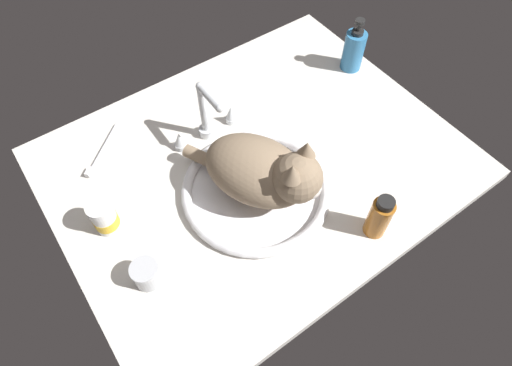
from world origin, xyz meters
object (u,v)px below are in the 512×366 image
Objects in this scene: sink_basin at (256,190)px; cat at (265,172)px; pill_bottle at (104,217)px; toothbrush at (102,151)px; soap_pump_bottle at (354,50)px; faucet at (206,118)px; metal_jar at (146,274)px; amber_bottle at (379,217)px.

cat reaches higher than sink_basin.
pill_bottle is 0.65× the size of toothbrush.
soap_pump_bottle is 1.16× the size of toothbrush.
pill_bottle is at bearing -163.42° from faucet.
metal_jar is 0.42× the size of toothbrush.
soap_pump_bottle is (48.70, 22.73, -3.71)cm from cat.
amber_bottle reaches higher than toothbrush.
sink_basin is 2.56× the size of toothbrush.
metal_jar reaches higher than toothbrush.
faucet reaches higher than sink_basin.
metal_jar is (-81.67, -25.44, -3.37)cm from soap_pump_bottle.
cat reaches higher than soap_pump_bottle.
toothbrush is (7.80, 21.45, -3.68)cm from pill_bottle.
metal_jar is at bearing -171.23° from sink_basin.
amber_bottle is (48.12, -19.35, 2.96)cm from metal_jar.
sink_basin is at bearing -52.58° from toothbrush.
sink_basin is at bearing -90.00° from faucet.
metal_jar is 51.95cm from amber_bottle.
amber_bottle is 0.89× the size of toothbrush.
soap_pump_bottle is at bearing 17.30° from metal_jar.
soap_pump_bottle reaches higher than pill_bottle.
toothbrush is at bearing 70.02° from pill_bottle.
pill_bottle is at bearing 157.58° from cat.
faucet is at bearing 90.00° from sink_basin.
amber_bottle reaches higher than sink_basin.
toothbrush is (-26.64, 35.66, -9.45)cm from cat.
toothbrush is (-25.59, 33.45, -0.53)cm from sink_basin.
sink_basin is 3.94× the size of pill_bottle.
cat is 5.69× the size of metal_jar.
sink_basin reaches higher than toothbrush.
soap_pump_bottle reaches higher than toothbrush.
amber_bottle reaches higher than pill_bottle.
toothbrush is (-75.34, 12.93, -5.75)cm from soap_pump_bottle.
amber_bottle is (16.20, -24.28, 4.81)cm from sink_basin.
soap_pump_bottle is 1.78× the size of pill_bottle.
sink_basin is 35.62cm from pill_bottle.
cat reaches higher than faucet.
faucet is 24.33cm from cat.
toothbrush is (-25.59, 11.51, -6.68)cm from faucet.
cat is 2.72× the size of amber_bottle.
sink_basin is 22.79cm from faucet.
faucet is at bearing 16.58° from pill_bottle.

